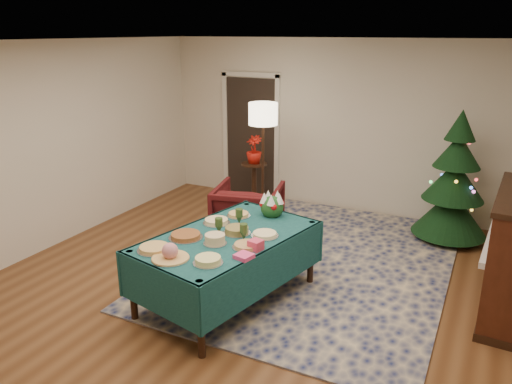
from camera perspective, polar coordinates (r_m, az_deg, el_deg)
The scene contains 25 objects.
room_shell at distance 4.91m, azimuth -2.37°, elevation 0.78°, with size 7.00×7.00×7.00m.
doorway at distance 8.69m, azimuth -0.60°, elevation 6.68°, with size 1.08×0.04×2.16m.
rug at distance 6.42m, azimuth 6.64°, elevation -7.91°, with size 3.20×4.20×0.02m, color #151F4F.
buffet_table at distance 5.29m, azimuth -3.29°, elevation -6.49°, with size 1.55×2.16×0.76m.
platter_0 at distance 4.97m, azimuth -11.56°, elevation -6.34°, with size 0.33×0.33×0.05m.
platter_1 at distance 4.74m, azimuth -9.78°, elevation -6.92°, with size 0.36×0.36×0.16m.
platter_2 at distance 4.63m, azimuth -5.51°, elevation -7.80°, with size 0.28×0.28×0.06m.
platter_3 at distance 5.20m, azimuth -8.04°, elevation -4.99°, with size 0.35×0.35×0.05m.
platter_4 at distance 5.02m, azimuth -4.71°, elevation -5.43°, with size 0.24×0.24×0.10m.
platter_5 at distance 4.94m, azimuth -1.04°, elevation -6.17°, with size 0.30×0.30×0.04m.
platter_6 at distance 5.54m, azimuth -4.55°, elevation -3.37°, with size 0.30×0.30×0.05m.
platter_7 at distance 5.26m, azimuth -2.21°, elevation -4.42°, with size 0.29×0.29×0.07m.
platter_8 at distance 5.19m, azimuth 1.00°, elevation -4.89°, with size 0.29×0.29×0.04m.
platter_9 at distance 5.74m, azimuth -2.01°, elevation -2.60°, with size 0.27×0.27×0.04m.
goblet_0 at distance 5.49m, azimuth -1.94°, elevation -2.76°, with size 0.08×0.08×0.18m.
goblet_1 at distance 5.08m, azimuth -1.41°, elevation -4.54°, with size 0.08×0.08×0.18m.
goblet_2 at distance 5.24m, azimuth -4.26°, elevation -3.84°, with size 0.08×0.08×0.18m.
napkin_stack at distance 4.72m, azimuth -1.39°, elevation -7.35°, with size 0.15×0.15×0.04m, color #F14381.
gift_box at distance 4.87m, azimuth -0.03°, elevation -6.09°, with size 0.12×0.12×0.10m, color #DF3E5B.
centerpiece at distance 5.73m, azimuth 1.85°, elevation -1.46°, with size 0.27×0.28×0.32m.
armchair at distance 6.86m, azimuth -0.89°, elevation -2.10°, with size 0.87×0.81×0.89m, color #440E10.
floor_lamp at distance 7.48m, azimuth 0.81°, elevation 8.10°, with size 0.43×0.43×1.79m.
side_table at distance 8.22m, azimuth -0.22°, elevation 0.74°, with size 0.42×0.42×0.75m.
potted_plant at distance 8.08m, azimuth -0.22°, elevation 4.19°, with size 0.25×0.45×0.25m, color #B1160C.
christmas_tree at distance 7.30m, azimuth 21.69°, elevation 0.94°, with size 1.02×1.02×1.83m.
Camera 1 is at (2.26, -4.11, 2.80)m, focal length 35.00 mm.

